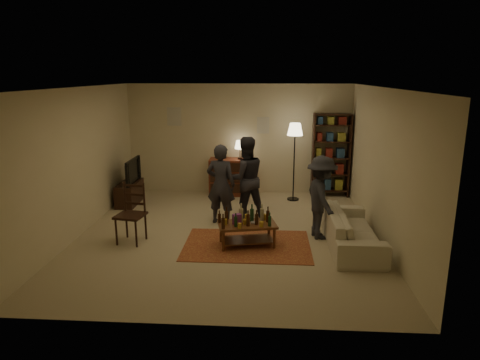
# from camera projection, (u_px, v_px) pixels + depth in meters

# --- Properties ---
(floor) EXTENTS (6.00, 6.00, 0.00)m
(floor) POSITION_uv_depth(u_px,v_px,m) (228.00, 234.00, 8.03)
(floor) COLOR #C6B793
(floor) RESTS_ON ground
(room_shell) EXTENTS (6.00, 6.00, 6.00)m
(room_shell) POSITION_uv_depth(u_px,v_px,m) (212.00, 120.00, 10.52)
(room_shell) COLOR beige
(room_shell) RESTS_ON ground
(rug) EXTENTS (2.20, 1.50, 0.01)m
(rug) POSITION_uv_depth(u_px,v_px,m) (247.00, 245.00, 7.51)
(rug) COLOR maroon
(rug) RESTS_ON ground
(coffee_table) EXTENTS (1.09, 0.74, 0.75)m
(coffee_table) POSITION_uv_depth(u_px,v_px,m) (246.00, 225.00, 7.42)
(coffee_table) COLOR brown
(coffee_table) RESTS_ON ground
(dining_chair) EXTENTS (0.54, 0.54, 1.08)m
(dining_chair) POSITION_uv_depth(u_px,v_px,m) (132.00, 211.00, 7.59)
(dining_chair) COLOR black
(dining_chair) RESTS_ON ground
(tv_stand) EXTENTS (0.40, 1.00, 1.06)m
(tv_stand) POSITION_uv_depth(u_px,v_px,m) (129.00, 187.00, 9.84)
(tv_stand) COLOR black
(tv_stand) RESTS_ON ground
(dresser) EXTENTS (1.00, 0.50, 1.36)m
(dresser) POSITION_uv_depth(u_px,v_px,m) (230.00, 176.00, 10.56)
(dresser) COLOR maroon
(dresser) RESTS_ON ground
(bookshelf) EXTENTS (0.90, 0.34, 2.02)m
(bookshelf) POSITION_uv_depth(u_px,v_px,m) (331.00, 154.00, 10.33)
(bookshelf) COLOR black
(bookshelf) RESTS_ON ground
(floor_lamp) EXTENTS (0.36, 0.36, 1.83)m
(floor_lamp) POSITION_uv_depth(u_px,v_px,m) (295.00, 135.00, 9.85)
(floor_lamp) COLOR black
(floor_lamp) RESTS_ON ground
(sofa) EXTENTS (0.81, 2.08, 0.61)m
(sofa) POSITION_uv_depth(u_px,v_px,m) (352.00, 229.00, 7.43)
(sofa) COLOR beige
(sofa) RESTS_ON ground
(person_left) EXTENTS (0.66, 0.51, 1.61)m
(person_left) POSITION_uv_depth(u_px,v_px,m) (221.00, 184.00, 8.46)
(person_left) COLOR #292931
(person_left) RESTS_ON ground
(person_right) EXTENTS (1.01, 0.91, 1.71)m
(person_right) POSITION_uv_depth(u_px,v_px,m) (245.00, 178.00, 8.72)
(person_right) COLOR #28272F
(person_right) RESTS_ON ground
(person_by_sofa) EXTENTS (0.77, 1.08, 1.52)m
(person_by_sofa) POSITION_uv_depth(u_px,v_px,m) (321.00, 198.00, 7.71)
(person_by_sofa) COLOR #292A31
(person_by_sofa) RESTS_ON ground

